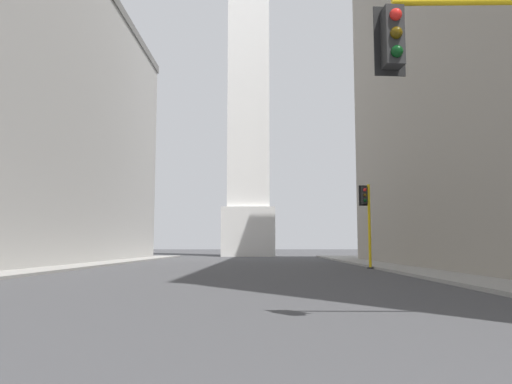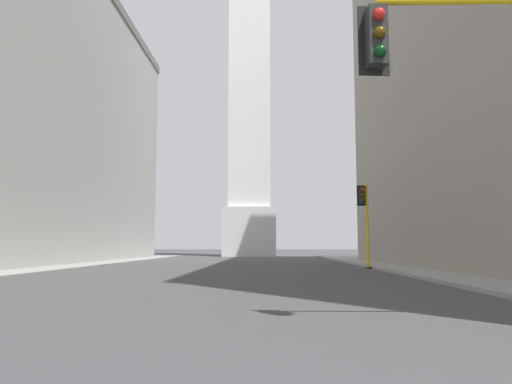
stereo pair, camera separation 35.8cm
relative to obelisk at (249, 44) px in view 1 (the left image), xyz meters
The scene contains 3 objects.
sidewalk_right 54.88m from the obelisk, 75.39° to the right, with size 5.00×82.87×0.15m, color gray.
obelisk is the anchor object (origin of this frame).
traffic_light_mid_right 46.87m from the obelisk, 76.90° to the right, with size 0.80×0.53×5.36m.
Camera 1 is at (2.12, -0.17, 1.45)m, focal length 35.00 mm.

